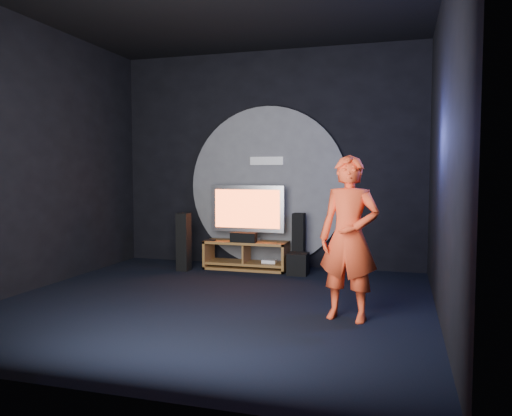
% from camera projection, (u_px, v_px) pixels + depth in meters
% --- Properties ---
extents(floor, '(5.00, 5.00, 0.00)m').
position_uv_depth(floor, '(214.00, 302.00, 5.88)').
color(floor, black).
rests_on(floor, ground).
extents(back_wall, '(5.00, 0.04, 3.50)m').
position_uv_depth(back_wall, '(268.00, 159.00, 8.15)').
color(back_wall, black).
rests_on(back_wall, ground).
extents(front_wall, '(5.00, 0.04, 3.50)m').
position_uv_depth(front_wall, '(79.00, 139.00, 3.36)').
color(front_wall, black).
rests_on(front_wall, ground).
extents(left_wall, '(0.04, 5.00, 3.50)m').
position_uv_depth(left_wall, '(33.00, 156.00, 6.46)').
color(left_wall, black).
rests_on(left_wall, ground).
extents(right_wall, '(0.04, 5.00, 3.50)m').
position_uv_depth(right_wall, '(443.00, 151.00, 5.06)').
color(right_wall, black).
rests_on(right_wall, ground).
extents(wall_disc_panel, '(2.60, 0.11, 2.60)m').
position_uv_depth(wall_disc_panel, '(268.00, 187.00, 8.13)').
color(wall_disc_panel, '#515156').
rests_on(wall_disc_panel, ground).
extents(media_console, '(1.32, 0.45, 0.45)m').
position_uv_depth(media_console, '(247.00, 257.00, 7.89)').
color(media_console, '#9A5D2F').
rests_on(media_console, ground).
extents(tv, '(1.19, 0.22, 0.88)m').
position_uv_depth(tv, '(248.00, 210.00, 7.91)').
color(tv, '#ACACB3').
rests_on(tv, media_console).
extents(center_speaker, '(0.40, 0.15, 0.15)m').
position_uv_depth(center_speaker, '(244.00, 237.00, 7.73)').
color(center_speaker, black).
rests_on(center_speaker, media_console).
extents(remote, '(0.18, 0.05, 0.02)m').
position_uv_depth(remote, '(210.00, 240.00, 7.92)').
color(remote, black).
rests_on(remote, media_console).
extents(tower_speaker_left, '(0.18, 0.20, 0.90)m').
position_uv_depth(tower_speaker_left, '(184.00, 242.00, 7.78)').
color(tower_speaker_left, black).
rests_on(tower_speaker_left, ground).
extents(tower_speaker_right, '(0.18, 0.20, 0.90)m').
position_uv_depth(tower_speaker_right, '(299.00, 242.00, 7.74)').
color(tower_speaker_right, black).
rests_on(tower_speaker_right, ground).
extents(subwoofer, '(0.30, 0.30, 0.33)m').
position_uv_depth(subwoofer, '(298.00, 264.00, 7.47)').
color(subwoofer, black).
rests_on(subwoofer, ground).
extents(player, '(0.69, 0.52, 1.71)m').
position_uv_depth(player, '(349.00, 238.00, 5.13)').
color(player, '#E8421F').
rests_on(player, ground).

